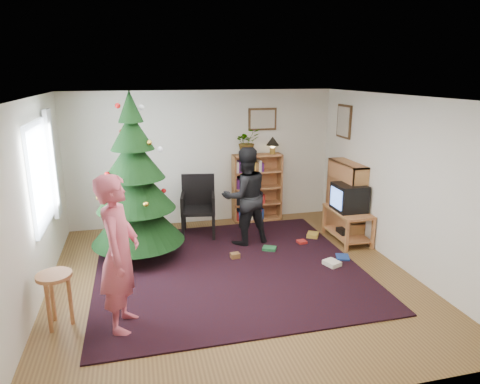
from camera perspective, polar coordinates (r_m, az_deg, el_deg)
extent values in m
plane|color=brown|center=(6.17, -0.91, -11.36)|extent=(5.00, 5.00, 0.00)
plane|color=white|center=(5.51, -1.02, 12.50)|extent=(5.00, 5.00, 0.00)
cube|color=silver|center=(8.11, -4.94, 4.54)|extent=(5.00, 0.02, 2.50)
cube|color=silver|center=(3.48, 8.49, -11.00)|extent=(5.00, 0.02, 2.50)
cube|color=silver|center=(5.73, -26.16, -1.72)|extent=(0.02, 5.00, 2.50)
cube|color=silver|center=(6.71, 20.33, 1.28)|extent=(0.02, 5.00, 2.50)
cube|color=black|center=(6.43, -1.52, -10.10)|extent=(3.80, 3.60, 0.02)
cube|color=silver|center=(6.23, -25.08, 2.09)|extent=(0.04, 1.20, 1.40)
cube|color=silver|center=(6.89, -23.71, 3.43)|extent=(0.06, 0.35, 1.60)
cube|color=#4C3319|center=(8.23, 3.01, 9.67)|extent=(0.55, 0.03, 0.42)
cube|color=beige|center=(8.23, 3.01, 9.67)|extent=(0.47, 0.01, 0.34)
cube|color=#4C3319|center=(8.06, 13.71, 9.13)|extent=(0.03, 0.50, 0.60)
cube|color=beige|center=(8.06, 13.71, 9.13)|extent=(0.01, 0.42, 0.52)
cylinder|color=#3F2816|center=(6.94, -13.25, -7.39)|extent=(0.14, 0.14, 0.27)
cone|color=black|center=(6.75, -13.53, -3.19)|extent=(1.42, 1.42, 0.80)
cone|color=black|center=(6.62, -13.79, 0.75)|extent=(1.19, 1.19, 0.71)
cone|color=black|center=(6.52, -14.04, 4.48)|extent=(0.91, 0.91, 0.63)
cone|color=black|center=(6.46, -14.27, 7.91)|extent=(0.64, 0.64, 0.55)
cone|color=black|center=(6.43, -14.48, 11.03)|extent=(0.37, 0.37, 0.46)
cube|color=#A4703A|center=(8.31, 2.29, 0.60)|extent=(0.95, 0.30, 1.30)
cube|color=#A4703A|center=(8.16, 2.33, 4.91)|extent=(0.95, 0.30, 0.03)
cube|color=#A4703A|center=(7.81, 13.90, -0.83)|extent=(0.30, 0.95, 1.30)
cube|color=#A4703A|center=(7.66, 14.21, 3.73)|extent=(0.30, 0.95, 0.03)
cube|color=#A4703A|center=(7.50, 14.24, -2.50)|extent=(0.52, 0.94, 0.04)
cube|color=#A4703A|center=(7.12, 14.09, -5.82)|extent=(0.05, 0.05, 0.51)
cube|color=#A4703A|center=(7.34, 17.31, -5.41)|extent=(0.05, 0.05, 0.51)
cube|color=#A4703A|center=(7.86, 11.12, -3.59)|extent=(0.05, 0.05, 0.51)
cube|color=#A4703A|center=(8.06, 14.12, -3.28)|extent=(0.05, 0.05, 0.51)
cube|color=#A4703A|center=(7.63, 14.04, -5.42)|extent=(0.48, 0.90, 0.03)
cube|color=black|center=(7.61, 14.07, -5.04)|extent=(0.30, 0.25, 0.08)
cube|color=black|center=(7.43, 14.37, -0.69)|extent=(0.47, 0.52, 0.45)
cube|color=#507ADA|center=(7.32, 12.70, -0.82)|extent=(0.01, 0.40, 0.33)
cube|color=black|center=(7.53, -5.58, -2.43)|extent=(0.67, 0.67, 0.05)
cube|color=black|center=(7.70, -5.93, 0.28)|extent=(0.58, 0.15, 0.58)
cube|color=black|center=(7.33, -7.26, -4.96)|extent=(0.06, 0.06, 0.48)
cube|color=black|center=(7.40, -3.22, -4.65)|extent=(0.06, 0.06, 0.48)
cube|color=black|center=(7.82, -7.72, -3.64)|extent=(0.06, 0.06, 0.48)
cube|color=black|center=(7.89, -3.94, -3.37)|extent=(0.06, 0.06, 0.48)
cylinder|color=#A4703A|center=(5.26, -23.57, -10.19)|extent=(0.39, 0.39, 0.04)
cylinder|color=#A4703A|center=(5.38, -21.69, -13.25)|extent=(0.05, 0.05, 0.60)
cylinder|color=#A4703A|center=(5.52, -23.74, -12.71)|extent=(0.05, 0.05, 0.60)
cylinder|color=#A4703A|center=(5.31, -24.16, -13.93)|extent=(0.05, 0.05, 0.60)
imported|color=#C24D5E|center=(4.88, -15.80, -7.95)|extent=(0.55, 0.73, 1.79)
imported|color=black|center=(7.08, 0.68, -0.59)|extent=(0.89, 0.75, 1.65)
imported|color=gray|center=(8.07, 0.98, 6.71)|extent=(0.50, 0.45, 0.50)
cylinder|color=#A57F33|center=(8.24, 4.35, 5.45)|extent=(0.10, 0.10, 0.10)
sphere|color=#FFD88C|center=(8.22, 4.37, 6.24)|extent=(0.10, 0.10, 0.10)
cone|color=black|center=(8.21, 4.38, 6.81)|extent=(0.25, 0.25, 0.17)
cube|color=#A51E19|center=(7.36, 8.23, -6.58)|extent=(0.20, 0.20, 0.08)
cube|color=navy|center=(6.91, 13.52, -8.38)|extent=(0.20, 0.20, 0.08)
cube|color=#1E592D|center=(7.03, 3.94, -7.52)|extent=(0.20, 0.20, 0.08)
cube|color=gold|center=(7.65, 9.67, -5.75)|extent=(0.20, 0.20, 0.08)
cube|color=brown|center=(6.72, -0.66, -8.62)|extent=(0.20, 0.20, 0.08)
cube|color=beige|center=(6.63, 12.15, -9.35)|extent=(0.20, 0.20, 0.08)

